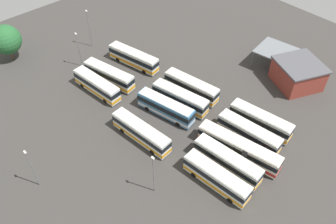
# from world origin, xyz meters

# --- Properties ---
(ground_plane) EXTENTS (110.63, 110.63, 0.00)m
(ground_plane) POSITION_xyz_m (0.00, 0.00, 0.00)
(ground_plane) COLOR #383533
(bus_row0_slot0) EXTENTS (11.88, 4.33, 3.58)m
(bus_row0_slot0) POSITION_xyz_m (-13.86, -10.19, 1.89)
(bus_row0_slot0) COLOR silver
(bus_row0_slot0) RESTS_ON ground_plane
(bus_row0_slot1) EXTENTS (11.86, 3.89, 3.58)m
(bus_row0_slot1) POSITION_xyz_m (-14.29, -6.25, 1.89)
(bus_row0_slot1) COLOR silver
(bus_row0_slot1) RESTS_ON ground_plane
(bus_row0_slot2) EXTENTS (14.88, 5.36, 3.58)m
(bus_row0_slot2) POSITION_xyz_m (-15.27, -2.35, 1.89)
(bus_row0_slot2) COLOR silver
(bus_row0_slot2) RESTS_ON ground_plane
(bus_row0_slot3) EXTENTS (12.14, 3.83, 3.58)m
(bus_row0_slot3) POSITION_xyz_m (-15.77, 1.16, 1.89)
(bus_row0_slot3) COLOR silver
(bus_row0_slot3) RESTS_ON ground_plane
(bus_row0_slot4) EXTENTS (11.59, 3.67, 3.58)m
(bus_row0_slot4) POSITION_xyz_m (-16.74, 4.87, 1.89)
(bus_row0_slot4) COLOR silver
(bus_row0_slot4) RESTS_ON ground_plane
(bus_row1_slot0) EXTENTS (11.96, 4.47, 3.58)m
(bus_row1_slot0) POSITION_xyz_m (1.29, -7.65, 1.89)
(bus_row1_slot0) COLOR silver
(bus_row1_slot0) RESTS_ON ground_plane
(bus_row1_slot1) EXTENTS (11.88, 4.81, 3.58)m
(bus_row1_slot1) POSITION_xyz_m (0.34, -3.65, 1.89)
(bus_row1_slot1) COLOR silver
(bus_row1_slot1) RESTS_ON ground_plane
(bus_row1_slot2) EXTENTS (11.87, 4.92, 3.58)m
(bus_row1_slot2) POSITION_xyz_m (0.26, 0.18, 1.89)
(bus_row1_slot2) COLOR teal
(bus_row1_slot2) RESTS_ON ground_plane
(bus_row1_slot4) EXTENTS (12.29, 3.77, 3.58)m
(bus_row1_slot4) POSITION_xyz_m (-1.47, 7.55, 1.89)
(bus_row1_slot4) COLOR silver
(bus_row1_slot4) RESTS_ON ground_plane
(bus_row2_slot0) EXTENTS (12.50, 4.98, 3.58)m
(bus_row2_slot0) POSITION_xyz_m (16.78, -5.18, 1.89)
(bus_row2_slot0) COLOR silver
(bus_row2_slot0) RESTS_ON ground_plane
(bus_row2_slot2) EXTENTS (12.04, 5.08, 3.58)m
(bus_row2_slot2) POSITION_xyz_m (15.45, 2.34, 1.89)
(bus_row2_slot2) COLOR silver
(bus_row2_slot2) RESTS_ON ground_plane
(bus_row2_slot3) EXTENTS (11.68, 3.77, 3.58)m
(bus_row2_slot3) POSITION_xyz_m (14.45, 6.06, 1.89)
(bus_row2_slot3) COLOR silver
(bus_row2_slot3) RESTS_ON ground_plane
(depot_building) EXTENTS (11.50, 11.37, 5.16)m
(depot_building) POSITION_xyz_m (-11.15, -26.14, 2.60)
(depot_building) COLOR maroon
(depot_building) RESTS_ON ground_plane
(maintenance_shelter) EXTENTS (8.84, 8.50, 4.24)m
(maintenance_shelter) POSITION_xyz_m (-4.31, -27.80, 4.03)
(maintenance_shelter) COLOR slate
(maintenance_shelter) RESTS_ON ground_plane
(lamp_post_by_building) EXTENTS (0.56, 0.28, 9.20)m
(lamp_post_by_building) POSITION_xyz_m (29.44, -2.49, 5.02)
(lamp_post_by_building) COLOR slate
(lamp_post_by_building) RESTS_ON ground_plane
(lamp_post_near_entrance) EXTENTS (0.56, 0.28, 8.31)m
(lamp_post_near_entrance) POSITION_xyz_m (2.06, 25.58, 4.57)
(lamp_post_near_entrance) COLOR slate
(lamp_post_near_entrance) RESTS_ON ground_plane
(lamp_post_mid_lot) EXTENTS (0.56, 0.28, 8.36)m
(lamp_post_mid_lot) POSITION_xyz_m (24.24, 3.58, 4.60)
(lamp_post_mid_lot) COLOR slate
(lamp_post_mid_lot) RESTS_ON ground_plane
(lamp_post_far_corner) EXTENTS (0.56, 0.28, 8.37)m
(lamp_post_far_corner) POSITION_xyz_m (-11.05, 12.79, 4.60)
(lamp_post_far_corner) COLOR slate
(lamp_post_far_corner) RESTS_ON ground_plane
(tree_east_edge) EXTENTS (6.53, 6.53, 8.32)m
(tree_east_edge) POSITION_xyz_m (37.32, 13.83, 5.05)
(tree_east_edge) COLOR brown
(tree_east_edge) RESTS_ON ground_plane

